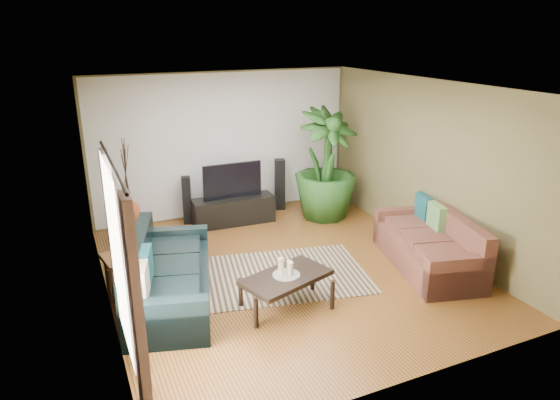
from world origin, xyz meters
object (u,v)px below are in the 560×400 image
coffee_table (286,291)px  speaker_left (187,200)px  side_table (125,274)px  television (232,181)px  vase (130,214)px  tv_stand (234,210)px  speaker_right (280,184)px  sofa_right (427,240)px  potted_plant (326,164)px  sofa_left (171,271)px  pedestal (132,234)px

coffee_table → speaker_left: size_ratio=1.28×
side_table → television: bearing=40.1°
television → speaker_left: 0.93m
coffee_table → vase: bearing=99.8°
tv_stand → speaker_right: size_ratio=1.47×
coffee_table → television: television is taller
sofa_right → vase: (-3.93, 2.62, 0.13)m
tv_stand → speaker_left: 0.88m
speaker_left → potted_plant: potted_plant is taller
tv_stand → sofa_left: bearing=-123.2°
speaker_right → vase: speaker_right is taller
coffee_table → speaker_right: speaker_right is taller
sofa_right → tv_stand: 3.54m
sofa_right → potted_plant: size_ratio=0.99×
speaker_right → television: bearing=-147.3°
television → pedestal: bearing=-171.8°
coffee_table → sofa_left: bearing=130.2°
tv_stand → potted_plant: potted_plant is taller
television → side_table: bearing=-139.9°
television → side_table: size_ratio=2.02×
television → speaker_left: (-0.77, 0.35, -0.38)m
pedestal → side_table: 1.60m
vase → sofa_right: bearing=-33.7°
sofa_left → side_table: sofa_left is taller
sofa_left → vase: (-0.21, 2.03, 0.13)m
sofa_right → tv_stand: sofa_right is taller
tv_stand → vase: size_ratio=3.06×
speaker_left → potted_plant: (2.46, -0.76, 0.59)m
speaker_left → side_table: (-1.41, -2.19, -0.17)m
potted_plant → pedestal: (-3.55, 0.14, -0.84)m
pedestal → sofa_left: bearing=-84.2°
pedestal → sofa_right: bearing=-33.7°
speaker_right → vase: 3.03m
coffee_table → speaker_left: 3.48m
pedestal → potted_plant: bearing=-2.2°
television → vase: (-1.86, -0.27, -0.26)m
sofa_left → speaker_right: bearing=-30.2°
speaker_left → potted_plant: bearing=-4.4°
sofa_left → tv_stand: size_ratio=1.53×
coffee_table → speaker_left: speaker_left is taller
sofa_right → coffee_table: (-2.42, -0.21, -0.19)m
sofa_left → vase: bearing=21.7°
tv_stand → pedestal: bearing=-169.6°
sofa_left → pedestal: (-0.21, 2.03, -0.24)m
coffee_table → sofa_right: bearing=-13.3°
pedestal → side_table: (-0.32, -1.56, 0.08)m
sofa_right → coffee_table: 2.44m
vase → side_table: vase is taller
sofa_left → pedestal: bearing=21.7°
pedestal → vase: (-0.00, 0.00, 0.36)m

